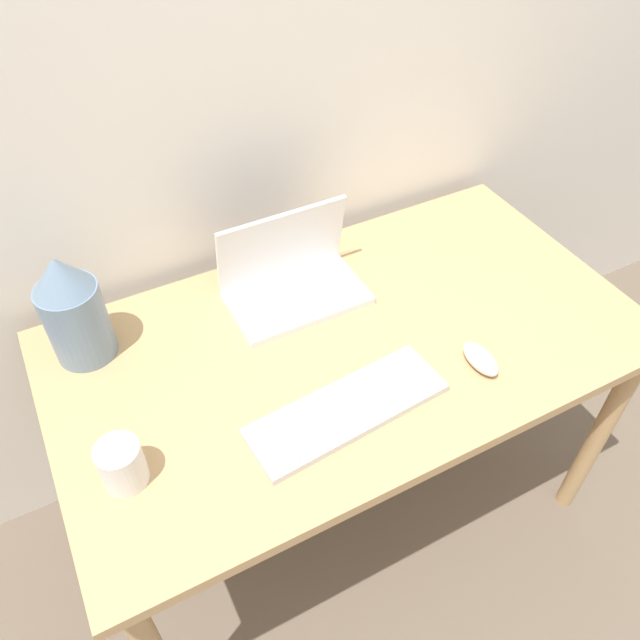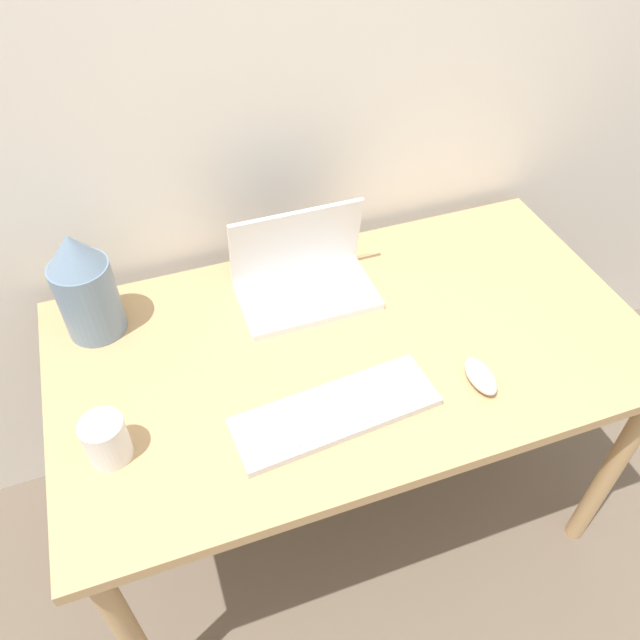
# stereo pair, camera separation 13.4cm
# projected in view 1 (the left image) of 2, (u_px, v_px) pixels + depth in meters

# --- Properties ---
(ground_plane) EXTENTS (12.00, 12.00, 0.00)m
(ground_plane) POSITION_uv_depth(u_px,v_px,m) (408.00, 610.00, 1.73)
(ground_plane) COLOR #6B5B4C
(wall_back) EXTENTS (6.00, 0.05, 2.50)m
(wall_back) POSITION_uv_depth(u_px,v_px,m) (258.00, 50.00, 1.36)
(wall_back) COLOR white
(wall_back) RESTS_ON ground_plane
(desk) EXTENTS (1.36, 0.75, 0.75)m
(desk) POSITION_uv_depth(u_px,v_px,m) (349.00, 363.00, 1.50)
(desk) COLOR tan
(desk) RESTS_ON ground_plane
(laptop) EXTENTS (0.33, 0.20, 0.22)m
(laptop) POSITION_uv_depth(u_px,v_px,m) (292.00, 279.00, 1.51)
(laptop) COLOR white
(laptop) RESTS_ON desk
(keyboard) EXTENTS (0.44, 0.17, 0.02)m
(keyboard) POSITION_uv_depth(u_px,v_px,m) (347.00, 409.00, 1.28)
(keyboard) COLOR silver
(keyboard) RESTS_ON desk
(mouse) EXTENTS (0.05, 0.11, 0.04)m
(mouse) POSITION_uv_depth(u_px,v_px,m) (481.00, 359.00, 1.37)
(mouse) COLOR silver
(mouse) RESTS_ON desk
(vase) EXTENTS (0.13, 0.13, 0.27)m
(vase) POSITION_uv_depth(u_px,v_px,m) (72.00, 309.00, 1.32)
(vase) COLOR slate
(vase) RESTS_ON desk
(mug) EXTENTS (0.08, 0.08, 0.10)m
(mug) POSITION_uv_depth(u_px,v_px,m) (122.00, 465.00, 1.14)
(mug) COLOR white
(mug) RESTS_ON desk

